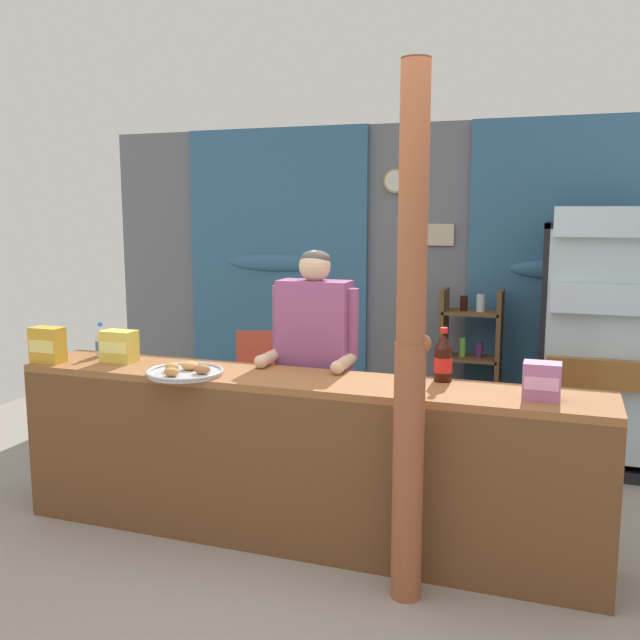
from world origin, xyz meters
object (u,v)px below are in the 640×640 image
object	(u,v)px
soda_bottle_water	(101,342)
pastry_tray	(185,371)
drink_fridge	(599,326)
shopkeeper	(314,349)
snack_box_instant_noodle	(119,346)
plastic_lawn_chair	(261,377)
bottle_shelf_rack	(470,362)
snack_box_wafer	(542,381)
timber_post	(410,354)
snack_box_choco_powder	(48,345)
stall_counter	(291,448)
soda_bottle_cola	(443,359)

from	to	relation	value
soda_bottle_water	pastry_tray	distance (m)	0.82
soda_bottle_water	drink_fridge	bearing A→B (deg)	28.97
shopkeeper	snack_box_instant_noodle	world-z (taller)	shopkeeper
drink_fridge	shopkeeper	world-z (taller)	drink_fridge
plastic_lawn_chair	snack_box_instant_noodle	xyz separation A→B (m)	(-0.20, -1.64, 0.55)
bottle_shelf_rack	snack_box_wafer	bearing A→B (deg)	-74.08
shopkeeper	snack_box_wafer	xyz separation A→B (m)	(1.33, -0.44, 0.01)
timber_post	plastic_lawn_chair	bearing A→B (deg)	129.14
snack_box_choco_powder	snack_box_wafer	bearing A→B (deg)	2.20
stall_counter	soda_bottle_water	world-z (taller)	soda_bottle_water
soda_bottle_water	snack_box_instant_noodle	world-z (taller)	soda_bottle_water
timber_post	snack_box_choco_powder	world-z (taller)	timber_post
plastic_lawn_chair	snack_box_wafer	distance (m)	2.88
stall_counter	drink_fridge	xyz separation A→B (m)	(1.60, 1.89, 0.47)
plastic_lawn_chair	soda_bottle_cola	world-z (taller)	soda_bottle_cola
bottle_shelf_rack	snack_box_choco_powder	bearing A→B (deg)	-135.07
soda_bottle_cola	snack_box_wafer	distance (m)	0.56
plastic_lawn_chair	snack_box_wafer	xyz separation A→B (m)	(2.25, -1.70, 0.54)
snack_box_choco_powder	stall_counter	bearing A→B (deg)	1.19
timber_post	drink_fridge	world-z (taller)	timber_post
soda_bottle_cola	stall_counter	bearing A→B (deg)	-159.43
plastic_lawn_chair	shopkeeper	size ratio (longest dim) A/B	0.53
snack_box_choco_powder	drink_fridge	bearing A→B (deg)	31.30
bottle_shelf_rack	shopkeeper	size ratio (longest dim) A/B	0.76
stall_counter	timber_post	distance (m)	0.99
timber_post	bottle_shelf_rack	world-z (taller)	timber_post
timber_post	soda_bottle_water	size ratio (longest dim) A/B	11.70
plastic_lawn_chair	shopkeeper	distance (m)	1.65
timber_post	soda_bottle_cola	size ratio (longest dim) A/B	8.57
drink_fridge	soda_bottle_cola	bearing A→B (deg)	-117.52
stall_counter	snack_box_choco_powder	distance (m)	1.64
snack_box_choco_powder	pastry_tray	size ratio (longest dim) A/B	0.50
stall_counter	soda_bottle_cola	bearing A→B (deg)	20.57
timber_post	soda_bottle_water	distance (m)	2.16
plastic_lawn_chair	soda_bottle_water	distance (m)	1.68
timber_post	shopkeeper	distance (m)	1.12
soda_bottle_cola	timber_post	bearing A→B (deg)	-95.78
timber_post	snack_box_choco_powder	size ratio (longest dim) A/B	11.62
bottle_shelf_rack	pastry_tray	world-z (taller)	bottle_shelf_rack
timber_post	drink_fridge	xyz separation A→B (m)	(0.89, 2.18, -0.16)
drink_fridge	shopkeeper	size ratio (longest dim) A/B	1.16
drink_fridge	soda_bottle_water	distance (m)	3.42
pastry_tray	snack_box_choco_powder	bearing A→B (deg)	179.06
pastry_tray	shopkeeper	bearing A→B (deg)	44.78
plastic_lawn_chair	snack_box_choco_powder	distance (m)	1.99
timber_post	snack_box_wafer	distance (m)	0.70
shopkeeper	snack_box_choco_powder	world-z (taller)	shopkeeper
snack_box_instant_noodle	snack_box_wafer	bearing A→B (deg)	-1.35
shopkeeper	soda_bottle_cola	xyz separation A→B (m)	(0.82, -0.23, 0.04)
bottle_shelf_rack	drink_fridge	bearing A→B (deg)	-18.35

